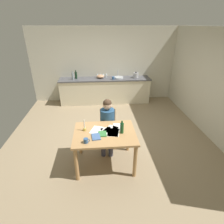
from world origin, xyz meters
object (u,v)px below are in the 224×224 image
object	(u,v)px
wine_glass_back_right	(97,74)
teacup_on_counter	(113,78)
candlestick	(85,128)
book_magazine	(96,137)
coffee_mug	(86,141)
book_cookery	(102,134)
wine_glass_by_kettle	(103,74)
mixing_bowl	(100,76)
sink_unit	(118,77)
dining_table	(105,137)
person_seated	(107,122)
wine_glass_back_left	(100,74)
wine_glass_near_sink	(106,74)
wine_bottle_on_table	(122,128)
stovetop_kettle	(136,75)
bottle_oil	(73,76)
bottle_vinegar	(76,75)
chair_at_table	(108,126)

from	to	relation	value
wine_glass_back_right	teacup_on_counter	distance (m)	0.63
candlestick	book_magazine	bearing A→B (deg)	-48.85
coffee_mug	book_magazine	distance (m)	0.24
book_cookery	wine_glass_by_kettle	xyz separation A→B (m)	(0.16, 3.54, 0.24)
candlestick	book_cookery	xyz separation A→B (m)	(0.34, -0.16, -0.05)
candlestick	mixing_bowl	distance (m)	3.32
sink_unit	mixing_bowl	distance (m)	0.64
dining_table	person_seated	size ratio (longest dim) A/B	1.00
wine_glass_back_left	wine_glass_near_sink	bearing A→B (deg)	0.00
wine_glass_back_left	teacup_on_counter	size ratio (longest dim) A/B	1.20
wine_bottle_on_table	wine_glass_near_sink	distance (m)	3.52
book_cookery	wine_glass_back_right	bearing A→B (deg)	89.17
sink_unit	stovetop_kettle	world-z (taller)	sink_unit
sink_unit	wine_glass_near_sink	bearing A→B (deg)	160.59
dining_table	wine_glass_back_right	size ratio (longest dim) A/B	7.75
stovetop_kettle	teacup_on_counter	size ratio (longest dim) A/B	1.72
book_cookery	mixing_bowl	world-z (taller)	mixing_bowl
book_magazine	teacup_on_counter	distance (m)	3.39
wine_glass_back_right	candlestick	bearing A→B (deg)	-94.96
teacup_on_counter	sink_unit	bearing A→B (deg)	38.81
dining_table	wine_glass_back_right	world-z (taller)	wine_glass_back_right
sink_unit	wine_glass_back_left	size ratio (longest dim) A/B	2.34
bottle_oil	wine_glass_by_kettle	size ratio (longest dim) A/B	1.80
book_magazine	stovetop_kettle	distance (m)	3.78
coffee_mug	wine_glass_back_left	world-z (taller)	wine_glass_back_left
book_magazine	sink_unit	size ratio (longest dim) A/B	0.60
sink_unit	mixing_bowl	xyz separation A→B (m)	(-0.64, 0.06, 0.04)
mixing_bowl	stovetop_kettle	size ratio (longest dim) A/B	1.20
wine_glass_near_sink	wine_bottle_on_table	bearing A→B (deg)	-88.41
dining_table	teacup_on_counter	size ratio (longest dim) A/B	9.33
bottle_vinegar	wine_glass_back_right	size ratio (longest dim) A/B	1.91
dining_table	stovetop_kettle	xyz separation A→B (m)	(1.28, 3.34, 0.35)
mixing_bowl	book_magazine	bearing A→B (deg)	-92.82
stovetop_kettle	wine_glass_back_left	distance (m)	1.27
book_cookery	wine_glass_back_right	xyz separation A→B (m)	(-0.05, 3.54, 0.24)
wine_bottle_on_table	teacup_on_counter	bearing A→B (deg)	87.79
coffee_mug	wine_glass_back_left	bearing A→B (deg)	84.61
wine_bottle_on_table	stovetop_kettle	distance (m)	3.50
book_magazine	bottle_oil	world-z (taller)	bottle_oil
person_seated	candlestick	distance (m)	0.66
wine_bottle_on_table	wine_glass_by_kettle	xyz separation A→B (m)	(-0.22, 3.52, 0.14)
wine_glass_by_kettle	dining_table	bearing A→B (deg)	-91.83
chair_at_table	teacup_on_counter	distance (m)	2.55
book_cookery	mixing_bowl	size ratio (longest dim) A/B	0.71
mixing_bowl	teacup_on_counter	bearing A→B (deg)	-25.45
sink_unit	bottle_vinegar	world-z (taller)	bottle_vinegar
chair_at_table	wine_glass_near_sink	size ratio (longest dim) A/B	5.75
candlestick	sink_unit	distance (m)	3.39
person_seated	wine_glass_back_left	distance (m)	2.95
book_magazine	sink_unit	distance (m)	3.58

